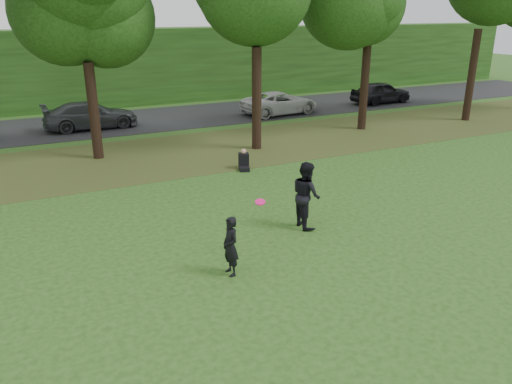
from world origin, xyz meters
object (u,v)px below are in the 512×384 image
(player_right, at_px, (306,195))
(seated_person, at_px, (244,162))
(frisbee, at_px, (260,202))
(player_left, at_px, (231,246))

(player_right, distance_m, seated_person, 6.14)
(player_right, distance_m, frisbee, 2.32)
(player_left, relative_size, frisbee, 3.99)
(player_left, relative_size, seated_person, 1.83)
(player_right, relative_size, frisbee, 5.31)
(frisbee, xyz_separation_m, seated_person, (2.75, 7.08, -1.17))
(player_right, bearing_deg, frisbee, 120.73)
(frisbee, height_order, seated_person, frisbee)
(player_left, bearing_deg, frisbee, 118.20)
(player_left, xyz_separation_m, seated_person, (3.90, 7.79, -0.45))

